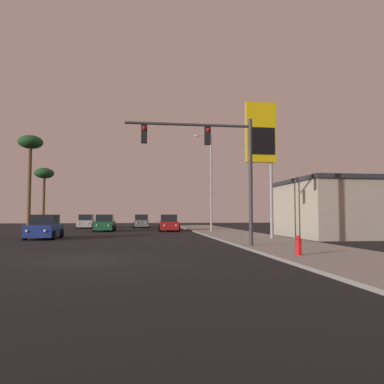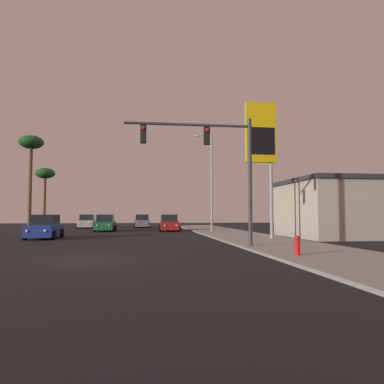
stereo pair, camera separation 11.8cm
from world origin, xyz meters
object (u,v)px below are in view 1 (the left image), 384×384
at_px(car_green, 105,224).
at_px(fire_hydrant, 298,245).
at_px(car_grey, 141,222).
at_px(gas_station_sign, 261,140).
at_px(car_blue, 45,228).
at_px(car_red, 169,224).
at_px(traffic_light_mast, 216,155).
at_px(palm_tree_far, 44,176).
at_px(car_silver, 86,222).
at_px(street_lamp, 210,177).
at_px(palm_tree_mid, 30,148).

xyz_separation_m(car_green, fire_hydrant, (9.68, -24.81, -0.27)).
height_order(car_green, car_grey, same).
xyz_separation_m(gas_station_sign, fire_hydrant, (-1.74, -9.72, -6.13)).
relative_size(car_green, car_grey, 1.00).
distance_m(car_blue, car_grey, 22.20).
bearing_deg(car_blue, car_red, -132.59).
bearing_deg(car_grey, car_red, 103.34).
bearing_deg(car_red, traffic_light_mast, 94.36).
bearing_deg(palm_tree_far, car_blue, -75.83).
bearing_deg(fire_hydrant, car_silver, 110.75).
height_order(car_silver, traffic_light_mast, traffic_light_mast).
xyz_separation_m(car_blue, fire_hydrant, (12.75, -13.45, -0.27)).
bearing_deg(street_lamp, fire_hydrant, -90.55).
height_order(street_lamp, fire_hydrant, street_lamp).
distance_m(street_lamp, gas_station_sign, 10.27).
height_order(car_red, car_grey, same).
bearing_deg(car_red, palm_tree_mid, -0.91).
relative_size(car_red, traffic_light_mast, 0.67).
distance_m(car_red, palm_tree_mid, 15.70).
bearing_deg(car_silver, traffic_light_mast, 108.82).
height_order(car_red, palm_tree_far, palm_tree_far).
bearing_deg(car_green, traffic_light_mast, 110.57).
relative_size(traffic_light_mast, palm_tree_mid, 0.68).
xyz_separation_m(car_green, car_grey, (3.66, 9.79, 0.00)).
bearing_deg(palm_tree_mid, car_grey, 41.97).
relative_size(traffic_light_mast, fire_hydrant, 8.55).
bearing_deg(car_green, car_red, 174.29).
distance_m(car_blue, palm_tree_far, 22.66).
bearing_deg(fire_hydrant, palm_tree_mid, 124.57).
height_order(car_grey, gas_station_sign, gas_station_sign).
distance_m(car_silver, palm_tree_mid, 12.46).
height_order(car_red, gas_station_sign, gas_station_sign).
xyz_separation_m(car_red, gas_station_sign, (5.01, -14.38, 5.86)).
bearing_deg(palm_tree_far, gas_station_sign, -51.52).
bearing_deg(gas_station_sign, car_green, 127.11).
distance_m(car_green, gas_station_sign, 19.81).
relative_size(car_grey, car_silver, 1.00).
xyz_separation_m(car_blue, car_red, (9.49, 10.64, 0.00)).
bearing_deg(gas_station_sign, palm_tree_mid, 141.39).
height_order(car_grey, fire_hydrant, car_grey).
relative_size(car_silver, fire_hydrant, 5.69).
bearing_deg(palm_tree_mid, car_blue, -69.21).
bearing_deg(car_green, palm_tree_mid, 1.51).
distance_m(street_lamp, fire_hydrant, 20.29).
relative_size(car_green, gas_station_sign, 0.48).
distance_m(car_silver, street_lamp, 19.49).
bearing_deg(car_grey, palm_tree_far, -1.83).
relative_size(car_red, fire_hydrant, 5.70).
bearing_deg(gas_station_sign, car_silver, 121.20).
distance_m(gas_station_sign, palm_tree_mid, 24.08).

